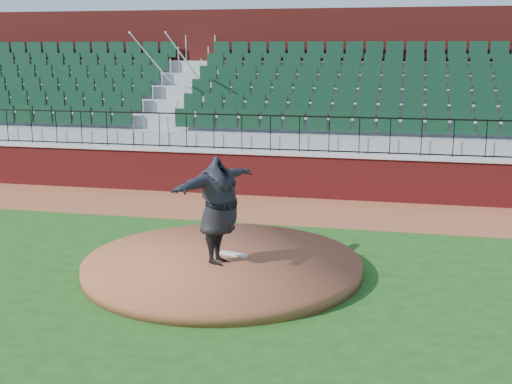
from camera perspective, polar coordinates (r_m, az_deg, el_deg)
ground at (r=12.54m, az=-1.53°, el=-7.23°), size 90.00×90.00×0.00m
warning_track at (r=17.61m, az=2.81°, el=-1.51°), size 34.00×3.20×0.01m
field_wall at (r=19.03m, az=3.66°, el=1.35°), size 34.00×0.35×1.20m
wall_cap at (r=18.92m, az=3.69°, el=3.28°), size 34.00×0.45×0.10m
wall_railing at (r=18.84m, az=3.71°, el=4.93°), size 34.00×0.05×1.00m
seating_stands at (r=21.47m, az=4.90°, el=7.14°), size 34.00×5.10×4.60m
concourse_wall at (r=24.20m, az=5.85°, el=8.76°), size 34.00×0.50×5.50m
pitchers_mound at (r=12.79m, az=-2.86°, el=-6.26°), size 5.25×5.25×0.25m
pitching_rubber at (r=12.98m, az=-1.93°, el=-5.30°), size 0.60×0.30×0.04m
pitcher at (r=12.26m, az=-3.18°, el=-1.58°), size 1.39×2.56×2.01m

